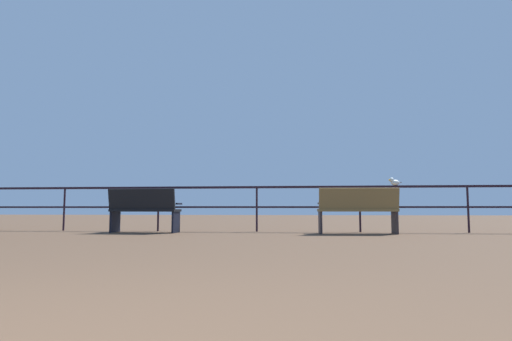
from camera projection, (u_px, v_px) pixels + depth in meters
name	position (u px, v px, depth m)	size (l,w,h in m)	color
pier_railing	(257.00, 198.00, 9.33)	(22.47, 0.05, 1.00)	black
bench_near_left	(144.00, 208.00, 8.87)	(1.48, 0.70, 0.92)	black
bench_near_right	(358.00, 208.00, 8.45)	(1.60, 0.65, 0.92)	brown
seagull_on_rail	(394.00, 182.00, 9.06)	(0.33, 0.23, 0.17)	silver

